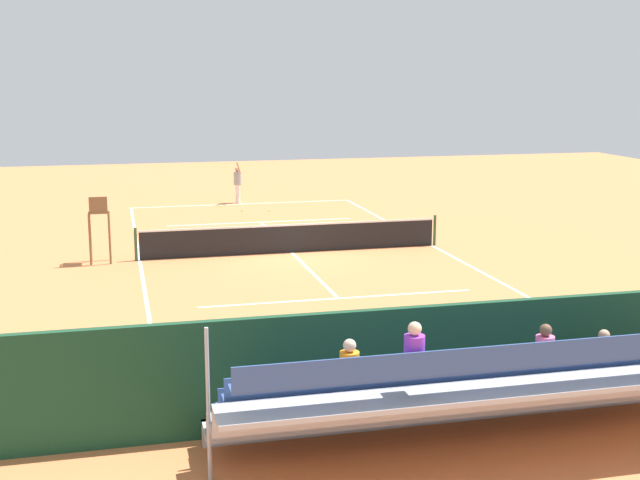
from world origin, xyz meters
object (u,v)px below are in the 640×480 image
bleacher_stand (491,391)px  courtside_bench (521,362)px  tennis_ball_near (269,210)px  equipment_bag (438,391)px  umpire_chair (99,222)px  tennis_net (292,238)px  tennis_player (238,181)px  tennis_racket (220,205)px  tennis_ball_far (242,211)px

bleacher_stand → courtside_bench: (-1.59, -2.07, -0.35)m
tennis_ball_near → bleacher_stand: bearing=88.2°
equipment_bag → tennis_ball_near: 22.11m
bleacher_stand → umpire_chair: bleacher_stand is taller
tennis_net → courtside_bench: tennis_net is taller
tennis_player → tennis_racket: bearing=29.6°
tennis_net → equipment_bag: tennis_net is taller
tennis_player → tennis_ball_near: bearing=110.3°
equipment_bag → tennis_racket: equipment_bag is taller
courtside_bench → tennis_player: size_ratio=0.93×
equipment_bag → tennis_player: 24.75m
tennis_player → tennis_ball_far: 2.62m
tennis_net → bleacher_stand: 15.34m
tennis_net → tennis_racket: 10.88m
tennis_ball_near → tennis_ball_far: size_ratio=1.00×
umpire_chair → courtside_bench: 15.37m
courtside_bench → tennis_racket: (2.70, -24.09, -0.54)m
umpire_chair → equipment_bag: 14.72m
tennis_player → tennis_ball_far: size_ratio=29.18×
bleacher_stand → tennis_player: size_ratio=4.70×
courtside_bench → tennis_net: bearing=-83.0°
tennis_ball_near → tennis_player: bearing=-69.7°
bleacher_stand → tennis_ball_far: 24.27m
umpire_chair → tennis_net: bearing=-179.3°
tennis_net → bleacher_stand: bleacher_stand is taller
tennis_player → tennis_ball_far: tennis_player is taller
tennis_net → tennis_ball_near: (-0.83, -8.69, -0.47)m
umpire_chair → bleacher_stand: bearing=112.3°
umpire_chair → tennis_player: bearing=-117.9°
bleacher_stand → tennis_ball_near: 24.06m
bleacher_stand → tennis_player: 26.67m
bleacher_stand → umpire_chair: bearing=-67.7°
tennis_racket → tennis_ball_far: (-0.74, 1.90, 0.02)m
courtside_bench → tennis_racket: 24.24m
equipment_bag → tennis_ball_far: (0.26, -22.31, -0.15)m
tennis_player → tennis_racket: tennis_player is taller
bleacher_stand → courtside_bench: size_ratio=5.03×
tennis_net → tennis_ball_far: size_ratio=156.06×
courtside_bench → bleacher_stand: bearing=52.4°
bleacher_stand → tennis_ball_near: bleacher_stand is taller
umpire_chair → tennis_ball_far: size_ratio=32.42×
tennis_net → tennis_ball_near: bearing=-95.4°
tennis_player → tennis_ball_far: bearing=85.9°
courtside_bench → tennis_racket: courtside_bench is taller
tennis_ball_near → tennis_net: bearing=84.6°
bleacher_stand → tennis_ball_near: bearing=-91.8°
bleacher_stand → tennis_ball_far: size_ratio=137.27×
umpire_chair → tennis_player: umpire_chair is taller
tennis_player → tennis_ball_near: tennis_player is taller
tennis_net → umpire_chair: (6.20, 0.07, 0.81)m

